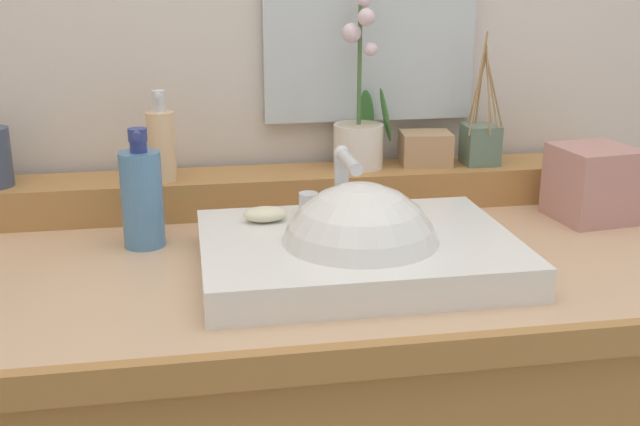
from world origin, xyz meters
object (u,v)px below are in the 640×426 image
at_px(sink_basin, 359,259).
at_px(soap_dispenser, 161,144).
at_px(potted_plant, 360,125).
at_px(reed_diffuser, 480,142).
at_px(soap_bar, 265,214).
at_px(lotion_bottle, 142,197).
at_px(tissue_box, 592,183).
at_px(trinket_box, 425,148).

bearing_deg(sink_basin, soap_dispenser, 132.75).
distance_m(potted_plant, reed_diffuser, 0.24).
distance_m(soap_bar, lotion_bottle, 0.20).
relative_size(potted_plant, tissue_box, 2.66).
xyz_separation_m(potted_plant, trinket_box, (0.13, 0.00, -0.05)).
height_order(soap_dispenser, lotion_bottle, soap_dispenser).
distance_m(potted_plant, tissue_box, 0.44).
bearing_deg(tissue_box, lotion_bottle, -179.52).
bearing_deg(soap_dispenser, lotion_bottle, -102.11).
xyz_separation_m(soap_dispenser, trinket_box, (0.50, 0.04, -0.04)).
bearing_deg(tissue_box, trinket_box, 145.85).
bearing_deg(tissue_box, potted_plant, 156.04).
distance_m(soap_bar, trinket_box, 0.42).
distance_m(reed_diffuser, trinket_box, 0.11).
distance_m(potted_plant, lotion_bottle, 0.45).
height_order(soap_bar, potted_plant, potted_plant).
relative_size(soap_dispenser, reed_diffuser, 0.64).
bearing_deg(reed_diffuser, trinket_box, 170.66).
height_order(sink_basin, potted_plant, potted_plant).
bearing_deg(potted_plant, tissue_box, -23.96).
height_order(reed_diffuser, trinket_box, reed_diffuser).
xyz_separation_m(soap_dispenser, reed_diffuser, (0.61, 0.02, -0.02)).
bearing_deg(reed_diffuser, soap_bar, -152.91).
distance_m(sink_basin, reed_diffuser, 0.47).
distance_m(sink_basin, tissue_box, 0.50).
height_order(soap_dispenser, trinket_box, soap_dispenser).
bearing_deg(lotion_bottle, sink_basin, -27.81).
bearing_deg(soap_dispenser, reed_diffuser, 1.91).
relative_size(soap_bar, soap_dispenser, 0.43).
distance_m(soap_bar, potted_plant, 0.33).
bearing_deg(reed_diffuser, soap_dispenser, -178.09).
bearing_deg(sink_basin, tissue_box, 20.58).
relative_size(lotion_bottle, tissue_box, 1.47).
height_order(soap_bar, lotion_bottle, lotion_bottle).
distance_m(sink_basin, potted_plant, 0.38).
distance_m(sink_basin, soap_dispenser, 0.45).
distance_m(soap_bar, tissue_box, 0.60).
relative_size(sink_basin, potted_plant, 1.33).
xyz_separation_m(reed_diffuser, trinket_box, (-0.11, 0.02, -0.01)).
relative_size(reed_diffuser, lotion_bottle, 1.30).
bearing_deg(tissue_box, reed_diffuser, 134.22).
relative_size(sink_basin, trinket_box, 4.91).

